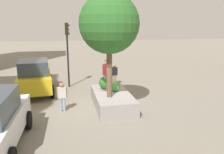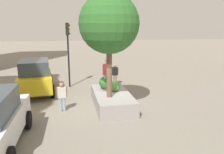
{
  "view_description": "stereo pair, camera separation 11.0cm",
  "coord_description": "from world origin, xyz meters",
  "px_view_note": "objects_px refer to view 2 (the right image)",
  "views": [
    {
      "loc": [
        -11.33,
        2.08,
        4.34
      ],
      "look_at": [
        -0.01,
        -0.25,
        1.67
      ],
      "focal_mm": 34.98,
      "sensor_mm": 36.0,
      "label": 1
    },
    {
      "loc": [
        -11.36,
        1.97,
        4.34
      ],
      "look_at": [
        -0.01,
        -0.25,
        1.67
      ],
      "focal_mm": 34.98,
      "sensor_mm": 36.0,
      "label": 2
    }
  ],
  "objects_px": {
    "skateboarder": "(107,72)",
    "sedan_parked": "(35,76)",
    "traffic_light_corner": "(68,44)",
    "skateboard": "(107,90)",
    "planter_ledge": "(112,99)",
    "pedestrian_crossing": "(115,73)",
    "plaza_tree": "(109,24)",
    "bystander_watching": "(62,95)"
  },
  "relations": [
    {
      "from": "skateboard",
      "to": "sedan_parked",
      "type": "xyz_separation_m",
      "value": [
        3.06,
        4.32,
        0.31
      ]
    },
    {
      "from": "sedan_parked",
      "to": "plaza_tree",
      "type": "bearing_deg",
      "value": -134.67
    },
    {
      "from": "planter_ledge",
      "to": "traffic_light_corner",
      "type": "distance_m",
      "value": 5.82
    },
    {
      "from": "bystander_watching",
      "to": "planter_ledge",
      "type": "bearing_deg",
      "value": -84.9
    },
    {
      "from": "sedan_parked",
      "to": "traffic_light_corner",
      "type": "relative_size",
      "value": 1.08
    },
    {
      "from": "pedestrian_crossing",
      "to": "plaza_tree",
      "type": "bearing_deg",
      "value": 164.99
    },
    {
      "from": "sedan_parked",
      "to": "skateboarder",
      "type": "bearing_deg",
      "value": -125.34
    },
    {
      "from": "planter_ledge",
      "to": "skateboard",
      "type": "xyz_separation_m",
      "value": [
        0.5,
        0.21,
        0.44
      ]
    },
    {
      "from": "skateboard",
      "to": "sedan_parked",
      "type": "bearing_deg",
      "value": 54.66
    },
    {
      "from": "skateboarder",
      "to": "traffic_light_corner",
      "type": "relative_size",
      "value": 0.37
    },
    {
      "from": "plaza_tree",
      "to": "sedan_parked",
      "type": "distance_m",
      "value": 6.85
    },
    {
      "from": "planter_ledge",
      "to": "skateboarder",
      "type": "height_order",
      "value": "skateboarder"
    },
    {
      "from": "skateboarder",
      "to": "sedan_parked",
      "type": "bearing_deg",
      "value": 54.66
    },
    {
      "from": "skateboarder",
      "to": "traffic_light_corner",
      "type": "height_order",
      "value": "traffic_light_corner"
    },
    {
      "from": "skateboard",
      "to": "planter_ledge",
      "type": "bearing_deg",
      "value": -157.33
    },
    {
      "from": "planter_ledge",
      "to": "pedestrian_crossing",
      "type": "height_order",
      "value": "pedestrian_crossing"
    },
    {
      "from": "plaza_tree",
      "to": "traffic_light_corner",
      "type": "xyz_separation_m",
      "value": [
        5.24,
        2.02,
        -1.33
      ]
    },
    {
      "from": "skateboarder",
      "to": "traffic_light_corner",
      "type": "bearing_deg",
      "value": 26.94
    },
    {
      "from": "skateboard",
      "to": "pedestrian_crossing",
      "type": "height_order",
      "value": "pedestrian_crossing"
    },
    {
      "from": "planter_ledge",
      "to": "skateboard",
      "type": "height_order",
      "value": "skateboard"
    },
    {
      "from": "planter_ledge",
      "to": "plaza_tree",
      "type": "xyz_separation_m",
      "value": [
        -0.64,
        0.27,
        4.09
      ]
    },
    {
      "from": "skateboard",
      "to": "plaza_tree",
      "type": "bearing_deg",
      "value": 176.99
    },
    {
      "from": "plaza_tree",
      "to": "skateboarder",
      "type": "relative_size",
      "value": 3.03
    },
    {
      "from": "bystander_watching",
      "to": "pedestrian_crossing",
      "type": "distance_m",
      "value": 6.04
    },
    {
      "from": "plaza_tree",
      "to": "traffic_light_corner",
      "type": "relative_size",
      "value": 1.13
    },
    {
      "from": "planter_ledge",
      "to": "plaza_tree",
      "type": "distance_m",
      "value": 4.14
    },
    {
      "from": "skateboard",
      "to": "bystander_watching",
      "type": "height_order",
      "value": "bystander_watching"
    },
    {
      "from": "bystander_watching",
      "to": "pedestrian_crossing",
      "type": "height_order",
      "value": "pedestrian_crossing"
    },
    {
      "from": "skateboard",
      "to": "traffic_light_corner",
      "type": "distance_m",
      "value": 5.14
    },
    {
      "from": "bystander_watching",
      "to": "pedestrian_crossing",
      "type": "relative_size",
      "value": 0.96
    },
    {
      "from": "planter_ledge",
      "to": "sedan_parked",
      "type": "relative_size",
      "value": 0.8
    },
    {
      "from": "planter_ledge",
      "to": "sedan_parked",
      "type": "distance_m",
      "value": 5.81
    },
    {
      "from": "skateboard",
      "to": "bystander_watching",
      "type": "relative_size",
      "value": 0.51
    },
    {
      "from": "pedestrian_crossing",
      "to": "skateboard",
      "type": "bearing_deg",
      "value": 161.71
    },
    {
      "from": "plaza_tree",
      "to": "skateboard",
      "type": "xyz_separation_m",
      "value": [
        1.15,
        -0.06,
        -3.64
      ]
    },
    {
      "from": "planter_ledge",
      "to": "skateboard",
      "type": "bearing_deg",
      "value": 22.67
    },
    {
      "from": "planter_ledge",
      "to": "traffic_light_corner",
      "type": "height_order",
      "value": "traffic_light_corner"
    },
    {
      "from": "planter_ledge",
      "to": "bystander_watching",
      "type": "xyz_separation_m",
      "value": [
        -0.24,
        2.7,
        0.51
      ]
    },
    {
      "from": "skateboarder",
      "to": "bystander_watching",
      "type": "xyz_separation_m",
      "value": [
        -0.74,
        2.49,
        -0.94
      ]
    },
    {
      "from": "skateboard",
      "to": "traffic_light_corner",
      "type": "height_order",
      "value": "traffic_light_corner"
    },
    {
      "from": "planter_ledge",
      "to": "bystander_watching",
      "type": "distance_m",
      "value": 2.76
    },
    {
      "from": "planter_ledge",
      "to": "plaza_tree",
      "type": "relative_size",
      "value": 0.77
    }
  ]
}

